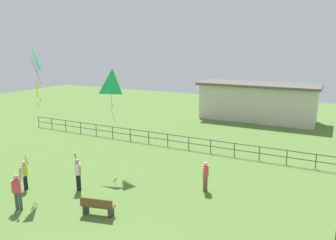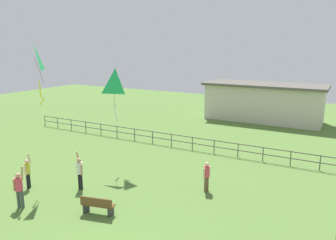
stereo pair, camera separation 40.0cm
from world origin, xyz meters
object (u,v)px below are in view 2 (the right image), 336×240
kite_2 (116,83)px  park_bench (97,205)px  person_6 (207,175)px  person_1 (28,171)px  person_3 (80,171)px  person_5 (19,187)px  kite_3 (35,59)px

kite_2 → park_bench: bearing=-61.5°
person_6 → person_1: bearing=-153.8°
person_3 → person_5: size_ratio=1.00×
person_3 → kite_3: kite_3 is taller
park_bench → person_6: bearing=54.2°
park_bench → kite_3: 8.04m
person_5 → person_6: bearing=40.3°
person_1 → kite_2: kite_2 is taller
park_bench → person_1: (-5.04, 0.44, 0.46)m
person_6 → kite_3: size_ratio=0.50×
person_1 → person_3: bearing=25.8°
person_6 → park_bench: bearing=-125.8°
kite_2 → kite_3: bearing=-118.5°
park_bench → kite_2: 7.66m
person_1 → person_3: size_ratio=0.92×
person_3 → kite_3: size_ratio=0.64×
person_6 → person_5: bearing=-139.7°
park_bench → person_6: person_6 is taller
person_5 → kite_2: size_ratio=0.64×
person_3 → person_6: bearing=26.4°
person_1 → person_5: (1.52, -1.66, 0.08)m
person_3 → person_6: 6.51m
kite_2 → person_3: bearing=-84.9°
person_1 → person_5: person_5 is taller
kite_2 → kite_3: size_ratio=1.00×
person_3 → kite_2: bearing=95.1°
person_6 → kite_3: bearing=-159.4°
person_3 → person_5: bearing=-108.7°
person_3 → person_5: person_5 is taller
person_3 → kite_3: (-2.42, -0.19, 5.61)m
park_bench → person_5: 3.76m
park_bench → person_6: 5.62m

